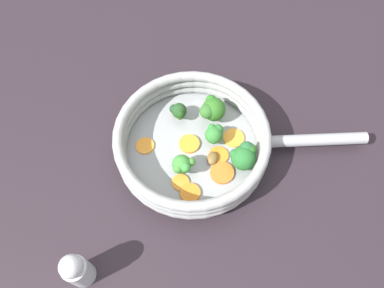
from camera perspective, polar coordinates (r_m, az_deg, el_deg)
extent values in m
plane|color=#271E25|center=(0.73, 0.00, -1.07)|extent=(4.00, 4.00, 0.00)
cylinder|color=#939699|center=(0.72, 0.00, -0.82)|extent=(0.27, 0.27, 0.01)
torus|color=#999999|center=(0.71, 0.00, -0.20)|extent=(0.29, 0.29, 0.02)
torus|color=#999999|center=(0.69, 0.00, 0.55)|extent=(0.29, 0.29, 0.02)
torus|color=#999999|center=(0.67, 0.00, 1.33)|extent=(0.29, 0.29, 0.02)
cylinder|color=#999B9E|center=(0.75, 18.15, 0.60)|extent=(0.20, 0.04, 0.02)
sphere|color=#979996|center=(0.71, 10.19, -1.87)|extent=(0.01, 0.01, 0.01)
sphere|color=#909697|center=(0.74, 9.66, 1.83)|extent=(0.01, 0.01, 0.01)
cylinder|color=orange|center=(0.68, -1.76, -5.87)|extent=(0.04, 0.04, 0.00)
cylinder|color=orange|center=(0.73, 6.37, 0.94)|extent=(0.04, 0.04, 0.00)
cylinder|color=orange|center=(0.69, 4.60, -4.38)|extent=(0.05, 0.05, 0.01)
cylinder|color=orange|center=(0.67, -0.62, -7.45)|extent=(0.04, 0.04, 0.01)
cylinder|color=orange|center=(0.72, -0.42, 0.02)|extent=(0.05, 0.05, 0.01)
cylinder|color=orange|center=(0.71, 4.09, -1.73)|extent=(0.05, 0.05, 0.00)
cylinder|color=orange|center=(0.72, -7.21, -0.57)|extent=(0.05, 0.05, 0.00)
cylinder|color=#72A150|center=(0.70, 7.65, -2.89)|extent=(0.01, 0.01, 0.02)
sphere|color=#26682C|center=(0.68, 7.85, -2.14)|extent=(0.05, 0.05, 0.05)
sphere|color=#26662C|center=(0.68, 6.61, -1.59)|extent=(0.02, 0.02, 0.02)
sphere|color=#255F32|center=(0.68, 8.29, -0.67)|extent=(0.03, 0.03, 0.03)
sphere|color=#2B6824|center=(0.68, 8.62, -0.95)|extent=(0.03, 0.03, 0.03)
cylinder|color=#759D4E|center=(0.74, 3.25, 4.32)|extent=(0.01, 0.01, 0.02)
sphere|color=#2C6620|center=(0.72, 3.35, 5.30)|extent=(0.05, 0.05, 0.05)
sphere|color=#256C1D|center=(0.72, 2.94, 6.66)|extent=(0.02, 0.02, 0.02)
sphere|color=#316828|center=(0.71, 2.31, 4.99)|extent=(0.03, 0.03, 0.03)
cylinder|color=#689555|center=(0.68, -1.53, -3.79)|extent=(0.01, 0.01, 0.02)
sphere|color=#3C8634|center=(0.67, -1.57, -3.09)|extent=(0.03, 0.03, 0.03)
sphere|color=#388A38|center=(0.66, -0.98, -3.61)|extent=(0.02, 0.02, 0.02)
sphere|color=#458235|center=(0.67, -0.56, -2.73)|extent=(0.02, 0.02, 0.02)
sphere|color=#3C8031|center=(0.66, -2.15, -3.75)|extent=(0.02, 0.02, 0.02)
cylinder|color=olive|center=(0.74, -1.94, 4.45)|extent=(0.01, 0.01, 0.01)
sphere|color=#224720|center=(0.73, -1.98, 5.10)|extent=(0.03, 0.03, 0.03)
sphere|color=#274F20|center=(0.72, -1.80, 4.58)|extent=(0.02, 0.02, 0.02)
sphere|color=#1D4317|center=(0.72, -1.80, 4.59)|extent=(0.02, 0.02, 0.02)
sphere|color=#1B3F2A|center=(0.73, -2.78, 5.36)|extent=(0.02, 0.02, 0.02)
cylinder|color=#739A50|center=(0.71, 3.29, 0.70)|extent=(0.01, 0.01, 0.02)
sphere|color=#327832|center=(0.70, 3.36, 1.39)|extent=(0.03, 0.03, 0.03)
sphere|color=#2B732E|center=(0.70, 4.01, 2.18)|extent=(0.02, 0.02, 0.02)
sphere|color=#2C7E30|center=(0.70, 3.03, 2.44)|extent=(0.02, 0.02, 0.02)
ellipsoid|color=brown|center=(0.70, 3.14, -2.16)|extent=(0.03, 0.03, 0.01)
cylinder|color=silver|center=(0.65, -16.86, -18.10)|extent=(0.04, 0.04, 0.07)
sphere|color=silver|center=(0.61, -17.99, -17.33)|extent=(0.04, 0.04, 0.04)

